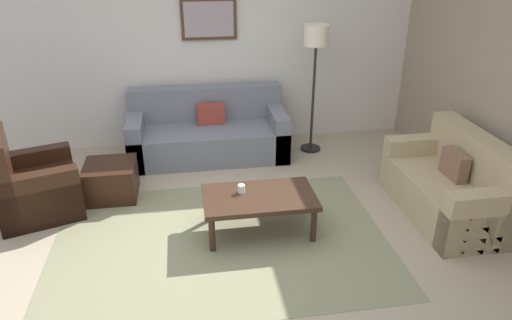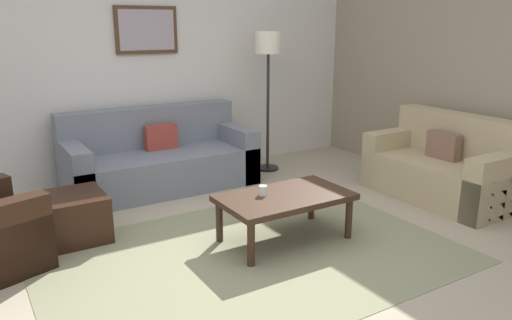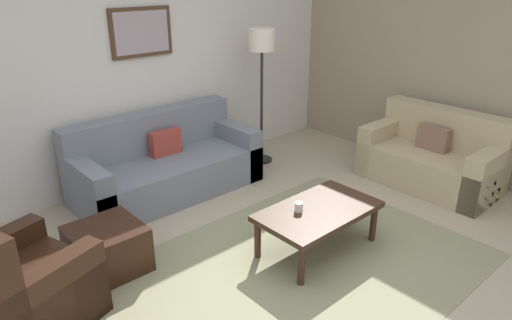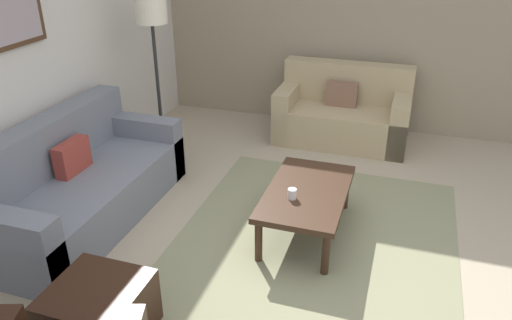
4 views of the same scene
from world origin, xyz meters
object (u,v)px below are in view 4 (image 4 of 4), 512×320
object	(u,v)px
coffee_table	(307,195)
lamp_standing	(153,27)
couch_main	(75,187)
ottoman	(99,313)
framed_artwork	(8,14)
couch_loveseat	(343,114)
cup	(292,194)

from	to	relation	value
coffee_table	lamp_standing	xyz separation A→B (m)	(1.04, 1.88, 1.05)
couch_main	ottoman	size ratio (longest dim) A/B	3.68
coffee_table	framed_artwork	size ratio (longest dim) A/B	1.51
coffee_table	framed_artwork	world-z (taller)	framed_artwork
framed_artwork	couch_main	bearing A→B (deg)	-103.81
couch_main	coffee_table	bearing A→B (deg)	-79.21
coffee_table	lamp_standing	distance (m)	2.39
couch_main	couch_loveseat	world-z (taller)	same
cup	coffee_table	bearing A→B (deg)	-27.50
couch_main	cup	bearing A→B (deg)	-83.60
couch_main	framed_artwork	bearing A→B (deg)	76.19
lamp_standing	ottoman	bearing A→B (deg)	-160.53
coffee_table	ottoman	bearing A→B (deg)	147.99
couch_loveseat	lamp_standing	distance (m)	2.40
couch_loveseat	coffee_table	distance (m)	2.09
lamp_standing	couch_main	bearing A→B (deg)	175.86
couch_main	couch_loveseat	xyz separation A→B (m)	(2.46, -1.96, 0.01)
couch_main	coffee_table	world-z (taller)	couch_main
couch_loveseat	coffee_table	bearing A→B (deg)	-179.36
cup	lamp_standing	xyz separation A→B (m)	(1.21, 1.79, 0.96)
couch_main	framed_artwork	world-z (taller)	framed_artwork
ottoman	coffee_table	xyz separation A→B (m)	(1.54, -0.97, 0.16)
couch_loveseat	lamp_standing	world-z (taller)	lamp_standing
couch_loveseat	coffee_table	size ratio (longest dim) A/B	1.37
couch_loveseat	framed_artwork	bearing A→B (deg)	134.82
couch_loveseat	cup	distance (m)	2.26
couch_main	ottoman	bearing A→B (deg)	-138.91
ottoman	coffee_table	bearing A→B (deg)	-32.01
couch_loveseat	ottoman	bearing A→B (deg)	165.45
couch_loveseat	lamp_standing	bearing A→B (deg)	119.35
couch_loveseat	lamp_standing	size ratio (longest dim) A/B	0.88
couch_loveseat	framed_artwork	xyz separation A→B (m)	(-2.36, 2.38, 1.42)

